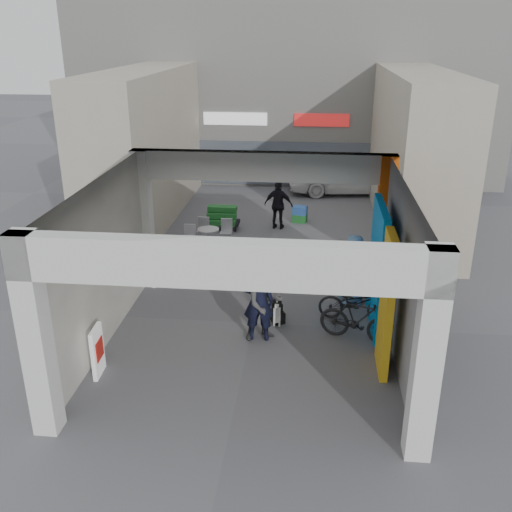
# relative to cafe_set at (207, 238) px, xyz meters

# --- Properties ---
(ground) EXTENTS (90.00, 90.00, 0.00)m
(ground) POSITION_rel_cafe_set_xyz_m (1.92, -4.64, -0.29)
(ground) COLOR #56565B
(ground) RESTS_ON ground
(arcade_canopy) EXTENTS (6.40, 6.45, 6.40)m
(arcade_canopy) POSITION_rel_cafe_set_xyz_m (2.45, -5.46, 2.01)
(arcade_canopy) COLOR silver
(arcade_canopy) RESTS_ON ground
(far_building) EXTENTS (18.00, 4.08, 8.00)m
(far_building) POSITION_rel_cafe_set_xyz_m (1.92, 9.35, 3.70)
(far_building) COLOR silver
(far_building) RESTS_ON ground
(plaza_bldg_left) EXTENTS (2.00, 9.00, 5.00)m
(plaza_bldg_left) POSITION_rel_cafe_set_xyz_m (-2.58, 2.86, 2.21)
(plaza_bldg_left) COLOR #ADA18F
(plaza_bldg_left) RESTS_ON ground
(plaza_bldg_right) EXTENTS (2.00, 9.00, 5.00)m
(plaza_bldg_right) POSITION_rel_cafe_set_xyz_m (6.42, 2.86, 2.21)
(plaza_bldg_right) COLOR #ADA18F
(plaza_bldg_right) RESTS_ON ground
(bollard_left) EXTENTS (0.09, 0.09, 0.85)m
(bollard_left) POSITION_rel_cafe_set_xyz_m (0.18, -2.06, 0.13)
(bollard_left) COLOR #909398
(bollard_left) RESTS_ON ground
(bollard_center) EXTENTS (0.09, 0.09, 0.98)m
(bollard_center) POSITION_rel_cafe_set_xyz_m (1.86, -2.11, 0.20)
(bollard_center) COLOR #909398
(bollard_center) RESTS_ON ground
(bollard_right) EXTENTS (0.09, 0.09, 0.90)m
(bollard_right) POSITION_rel_cafe_set_xyz_m (3.46, -2.13, 0.16)
(bollard_right) COLOR #909398
(bollard_right) RESTS_ON ground
(advert_board_near) EXTENTS (0.12, 0.55, 1.00)m
(advert_board_near) POSITION_rel_cafe_set_xyz_m (-0.83, -6.98, 0.22)
(advert_board_near) COLOR white
(advert_board_near) RESTS_ON ground
(advert_board_far) EXTENTS (0.10, 0.55, 1.00)m
(advert_board_far) POSITION_rel_cafe_set_xyz_m (-0.83, -2.76, 0.22)
(advert_board_far) COLOR white
(advert_board_far) RESTS_ON ground
(cafe_set) EXTENTS (1.36, 1.10, 0.82)m
(cafe_set) POSITION_rel_cafe_set_xyz_m (0.00, 0.00, 0.00)
(cafe_set) COLOR #B2B2B7
(cafe_set) RESTS_ON ground
(produce_stand) EXTENTS (1.15, 0.62, 0.76)m
(produce_stand) POSITION_rel_cafe_set_xyz_m (0.20, 1.72, 0.01)
(produce_stand) COLOR black
(produce_stand) RESTS_ON ground
(crate_stack) EXTENTS (0.53, 0.46, 0.56)m
(crate_stack) POSITION_rel_cafe_set_xyz_m (2.75, 2.73, -0.01)
(crate_stack) COLOR #185521
(crate_stack) RESTS_ON ground
(border_collie) EXTENTS (0.26, 0.51, 0.71)m
(border_collie) POSITION_rel_cafe_set_xyz_m (2.46, -4.61, -0.01)
(border_collie) COLOR black
(border_collie) RESTS_ON ground
(man_with_dog) EXTENTS (0.67, 0.46, 1.78)m
(man_with_dog) POSITION_rel_cafe_set_xyz_m (2.10, -5.33, 0.60)
(man_with_dog) COLOR black
(man_with_dog) RESTS_ON ground
(man_back_turned) EXTENTS (1.00, 0.91, 1.66)m
(man_back_turned) POSITION_rel_cafe_set_xyz_m (2.22, -5.28, 0.54)
(man_back_turned) COLOR #3F3F42
(man_back_turned) RESTS_ON ground
(man_elderly) EXTENTS (0.89, 0.63, 1.73)m
(man_elderly) POSITION_rel_cafe_set_xyz_m (4.19, -3.31, 0.57)
(man_elderly) COLOR #6290BF
(man_elderly) RESTS_ON ground
(man_crates) EXTENTS (1.02, 0.59, 1.64)m
(man_crates) POSITION_rel_cafe_set_xyz_m (2.06, 1.98, 0.53)
(man_crates) COLOR black
(man_crates) RESTS_ON ground
(bicycle_front) EXTENTS (1.71, 0.72, 0.88)m
(bicycle_front) POSITION_rel_cafe_set_xyz_m (4.22, -4.25, 0.15)
(bicycle_front) COLOR black
(bicycle_front) RESTS_ON ground
(bicycle_rear) EXTENTS (1.75, 1.01, 1.02)m
(bicycle_rear) POSITION_rel_cafe_set_xyz_m (4.22, -5.19, 0.22)
(bicycle_rear) COLOR black
(bicycle_rear) RESTS_ON ground
(white_van) EXTENTS (4.64, 2.32, 1.52)m
(white_van) POSITION_rel_cafe_set_xyz_m (4.41, 6.65, 0.47)
(white_van) COLOR white
(white_van) RESTS_ON ground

